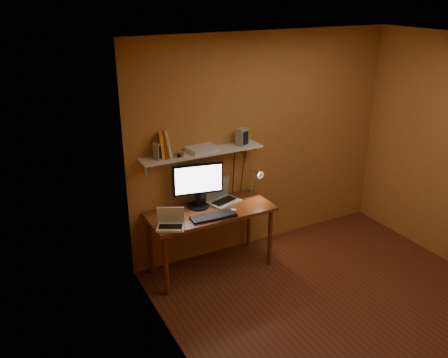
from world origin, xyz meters
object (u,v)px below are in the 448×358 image
monitor (198,183)px  desk_lamp (256,178)px  shelf_camera (178,155)px  wall_shelf (202,153)px  laptop (221,196)px  speaker_right (242,137)px  netbook (171,222)px  speaker_left (160,150)px  router (202,149)px  keyboard (214,216)px  mouse (232,210)px  desk (211,217)px

monitor → desk_lamp: bearing=10.3°
shelf_camera → desk_lamp: bearing=0.7°
wall_shelf → shelf_camera: (-0.31, -0.08, 0.05)m
laptop → speaker_right: speaker_right is taller
monitor → netbook: (-0.45, -0.30, -0.23)m
speaker_left → router: size_ratio=0.56×
monitor → shelf_camera: size_ratio=5.10×
speaker_left → speaker_right: bearing=-15.3°
keyboard → desk_lamp: bearing=28.4°
wall_shelf → router: router is taller
keyboard → shelf_camera: size_ratio=4.50×
laptop → speaker_left: size_ratio=2.32×
shelf_camera → wall_shelf: bearing=14.4°
netbook → speaker_right: speaker_right is taller
desk_lamp → speaker_left: (-1.15, 0.07, 0.50)m
laptop → mouse: (-0.01, -0.30, -0.05)m
keyboard → speaker_right: speaker_right is taller
desk → wall_shelf: wall_shelf is taller
netbook → speaker_left: bearing=109.9°
laptop → mouse: laptop is taller
speaker_right → shelf_camera: bearing=165.3°
netbook → speaker_right: (1.02, 0.34, 0.66)m
desk_lamp → shelf_camera: (-0.97, -0.01, 0.45)m
monitor → speaker_left: size_ratio=3.18×
speaker_left → desk: bearing=-36.0°
netbook → speaker_left: size_ratio=1.93×
wall_shelf → laptop: bearing=-12.8°
monitor → speaker_left: (-0.40, 0.06, 0.43)m
netbook → keyboard: (0.48, -0.02, -0.04)m
keyboard → shelf_camera: 0.75m
speaker_right → wall_shelf: bearing=158.8°
monitor → laptop: monitor is taller
monitor → router: (0.09, 0.07, 0.37)m
laptop → mouse: 0.30m
laptop → netbook: 0.80m
monitor → mouse: 0.48m
desk → netbook: (-0.53, -0.16, 0.14)m
monitor → speaker_right: (0.57, 0.04, 0.44)m
mouse → shelf_camera: (-0.50, 0.26, 0.64)m
monitor → desk: bearing=-46.7°
desk → router: (0.00, 0.20, 0.74)m
desk → speaker_right: speaker_right is taller
shelf_camera → router: shelf_camera is taller
monitor → netbook: monitor is taller
keyboard → desk_lamp: desk_lamp is taller
wall_shelf → keyboard: 0.71m
netbook → keyboard: size_ratio=0.69×
keyboard → shelf_camera: shelf_camera is taller
desk → desk_lamp: 0.73m
desk_lamp → speaker_right: speaker_right is taller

